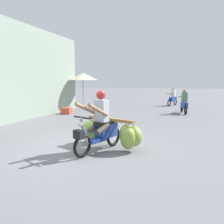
{
  "coord_description": "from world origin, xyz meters",
  "views": [
    {
      "loc": [
        2.75,
        -5.24,
        1.78
      ],
      "look_at": [
        0.61,
        0.82,
        0.9
      ],
      "focal_mm": 35.06,
      "sensor_mm": 36.0,
      "label": 1
    }
  ],
  "objects_px": {
    "motorbike_main_loaded": "(106,130)",
    "motorbike_distant_ahead_right": "(173,98)",
    "market_umbrella_near_shop": "(83,77)",
    "produce_crate": "(67,111)",
    "motorbike_distant_ahead_left": "(184,104)"
  },
  "relations": [
    {
      "from": "motorbike_main_loaded",
      "to": "motorbike_distant_ahead_left",
      "type": "xyz_separation_m",
      "value": [
        1.85,
        7.57,
        0.08
      ]
    },
    {
      "from": "motorbike_distant_ahead_right",
      "to": "market_umbrella_near_shop",
      "type": "height_order",
      "value": "market_umbrella_near_shop"
    },
    {
      "from": "motorbike_main_loaded",
      "to": "motorbike_distant_ahead_right",
      "type": "bearing_deg",
      "value": 85.48
    },
    {
      "from": "motorbike_main_loaded",
      "to": "produce_crate",
      "type": "height_order",
      "value": "motorbike_main_loaded"
    },
    {
      "from": "market_umbrella_near_shop",
      "to": "motorbike_main_loaded",
      "type": "bearing_deg",
      "value": -59.08
    },
    {
      "from": "motorbike_main_loaded",
      "to": "motorbike_distant_ahead_left",
      "type": "distance_m",
      "value": 7.79
    },
    {
      "from": "produce_crate",
      "to": "motorbike_distant_ahead_left",
      "type": "bearing_deg",
      "value": 20.66
    },
    {
      "from": "motorbike_distant_ahead_right",
      "to": "produce_crate",
      "type": "distance_m",
      "value": 8.48
    },
    {
      "from": "motorbike_main_loaded",
      "to": "market_umbrella_near_shop",
      "type": "height_order",
      "value": "market_umbrella_near_shop"
    },
    {
      "from": "market_umbrella_near_shop",
      "to": "produce_crate",
      "type": "distance_m",
      "value": 2.97
    },
    {
      "from": "motorbike_distant_ahead_right",
      "to": "produce_crate",
      "type": "height_order",
      "value": "motorbike_distant_ahead_right"
    },
    {
      "from": "motorbike_distant_ahead_left",
      "to": "produce_crate",
      "type": "relative_size",
      "value": 2.86
    },
    {
      "from": "motorbike_main_loaded",
      "to": "motorbike_distant_ahead_left",
      "type": "relative_size",
      "value": 1.26
    },
    {
      "from": "produce_crate",
      "to": "motorbike_distant_ahead_right",
      "type": "bearing_deg",
      "value": 51.08
    },
    {
      "from": "motorbike_distant_ahead_right",
      "to": "produce_crate",
      "type": "xyz_separation_m",
      "value": [
        -5.32,
        -6.59,
        -0.39
      ]
    }
  ]
}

